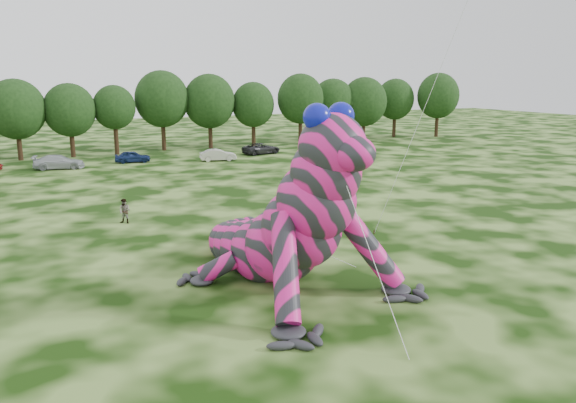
% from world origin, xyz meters
% --- Properties ---
extents(ground, '(240.00, 240.00, 0.00)m').
position_xyz_m(ground, '(0.00, 0.00, 0.00)').
color(ground, '#16330A').
rests_on(ground, ground).
extents(inflatable_gecko, '(18.85, 20.73, 8.69)m').
position_xyz_m(inflatable_gecko, '(0.28, 7.73, 4.34)').
color(inflatable_gecko, '#E41A85').
rests_on(inflatable_gecko, ground).
extents(tree_7, '(6.68, 6.01, 9.48)m').
position_xyz_m(tree_7, '(-10.08, 56.80, 4.74)').
color(tree_7, black).
rests_on(tree_7, ground).
extents(tree_8, '(6.14, 5.53, 8.94)m').
position_xyz_m(tree_8, '(-4.22, 56.99, 4.47)').
color(tree_8, black).
rests_on(tree_8, ground).
extents(tree_9, '(5.27, 4.74, 8.68)m').
position_xyz_m(tree_9, '(1.06, 57.35, 4.34)').
color(tree_9, black).
rests_on(tree_9, ground).
extents(tree_10, '(7.09, 6.38, 10.50)m').
position_xyz_m(tree_10, '(7.40, 58.58, 5.25)').
color(tree_10, black).
rests_on(tree_10, ground).
extents(tree_11, '(7.01, 6.31, 10.07)m').
position_xyz_m(tree_11, '(13.79, 58.20, 5.03)').
color(tree_11, black).
rests_on(tree_11, ground).
extents(tree_12, '(5.99, 5.39, 8.97)m').
position_xyz_m(tree_12, '(20.01, 57.74, 4.49)').
color(tree_12, black).
rests_on(tree_12, ground).
extents(tree_13, '(6.83, 6.15, 10.13)m').
position_xyz_m(tree_13, '(27.13, 57.13, 5.06)').
color(tree_13, black).
rests_on(tree_13, ground).
extents(tree_14, '(6.82, 6.14, 9.40)m').
position_xyz_m(tree_14, '(33.46, 58.72, 4.70)').
color(tree_14, black).
rests_on(tree_14, ground).
extents(tree_15, '(7.17, 6.45, 9.63)m').
position_xyz_m(tree_15, '(38.47, 57.77, 4.82)').
color(tree_15, black).
rests_on(tree_15, ground).
extents(tree_16, '(6.26, 5.63, 9.37)m').
position_xyz_m(tree_16, '(45.45, 59.37, 4.69)').
color(tree_16, black).
rests_on(tree_16, ground).
extents(tree_17, '(6.98, 6.28, 10.30)m').
position_xyz_m(tree_17, '(51.95, 56.66, 5.15)').
color(tree_17, black).
rests_on(tree_17, ground).
extents(car_3, '(5.49, 3.08, 1.50)m').
position_xyz_m(car_3, '(-6.45, 47.90, 0.75)').
color(car_3, '#A8ADB2').
rests_on(car_3, ground).
extents(car_4, '(4.18, 2.17, 1.36)m').
position_xyz_m(car_4, '(1.53, 49.24, 0.68)').
color(car_4, navy).
rests_on(car_4, ground).
extents(car_5, '(4.40, 2.22, 1.38)m').
position_xyz_m(car_5, '(10.79, 46.18, 0.69)').
color(car_5, '#BCB7AD').
rests_on(car_5, ground).
extents(car_6, '(5.33, 3.20, 1.38)m').
position_xyz_m(car_6, '(17.76, 49.61, 0.69)').
color(car_6, '#29292B').
rests_on(car_6, ground).
extents(car_7, '(4.86, 2.46, 1.35)m').
position_xyz_m(car_7, '(27.65, 46.82, 0.68)').
color(car_7, silver).
rests_on(car_7, ground).
extents(spectator_1, '(1.04, 1.01, 1.68)m').
position_xyz_m(spectator_1, '(-4.07, 21.53, 0.84)').
color(spectator_1, gray).
rests_on(spectator_1, ground).
extents(spectator_3, '(1.13, 0.61, 1.84)m').
position_xyz_m(spectator_3, '(14.42, 30.32, 0.92)').
color(spectator_3, gray).
rests_on(spectator_3, ground).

